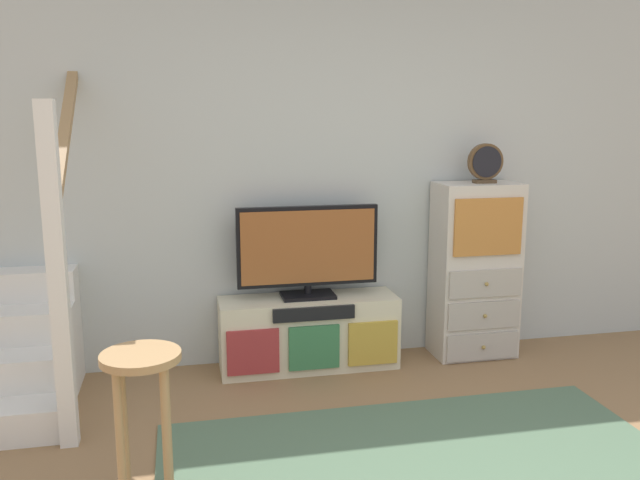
# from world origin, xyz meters

# --- Properties ---
(back_wall) EXTENTS (6.40, 0.12, 2.70)m
(back_wall) POSITION_xyz_m (0.00, 2.46, 1.35)
(back_wall) COLOR #B2B7B2
(back_wall) RESTS_ON ground_plane
(media_console) EXTENTS (1.21, 0.38, 0.50)m
(media_console) POSITION_xyz_m (-0.30, 2.19, 0.25)
(media_console) COLOR beige
(media_console) RESTS_ON ground_plane
(television) EXTENTS (0.96, 0.22, 0.63)m
(television) POSITION_xyz_m (-0.30, 2.22, 0.83)
(television) COLOR black
(television) RESTS_ON media_console
(side_cabinet) EXTENTS (0.58, 0.38, 1.25)m
(side_cabinet) POSITION_xyz_m (0.91, 2.20, 0.62)
(side_cabinet) COLOR beige
(side_cabinet) RESTS_ON ground_plane
(desk_clock) EXTENTS (0.25, 0.08, 0.27)m
(desk_clock) POSITION_xyz_m (0.95, 2.19, 1.39)
(desk_clock) COLOR #4C3823
(desk_clock) RESTS_ON side_cabinet
(staircase) EXTENTS (1.00, 1.36, 2.20)m
(staircase) POSITION_xyz_m (-2.24, 2.20, 0.37)
(staircase) COLOR silver
(staircase) RESTS_ON ground_plane
(bar_stool_near) EXTENTS (0.34, 0.34, 0.74)m
(bar_stool_near) POSITION_xyz_m (-1.32, 0.69, 0.55)
(bar_stool_near) COLOR #A37A4C
(bar_stool_near) RESTS_ON ground_plane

